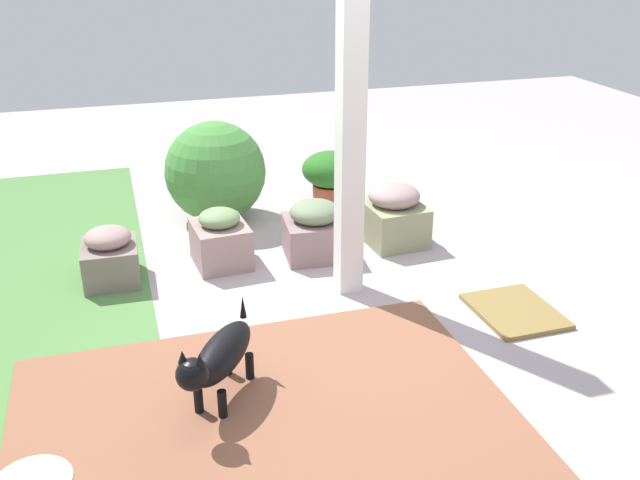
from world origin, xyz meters
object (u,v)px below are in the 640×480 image
porch_pillar (351,113)px  stone_planter_far (110,257)px  stone_planter_mid (221,239)px  round_shrub (215,172)px  doormat (515,311)px  stone_planter_near (315,230)px  dog (219,357)px  terracotta_pot_broad (331,174)px  stone_planter_nearest (393,215)px

porch_pillar → stone_planter_far: porch_pillar is taller
stone_planter_mid → round_shrub: size_ratio=0.56×
doormat → stone_planter_far: bearing=63.5°
stone_planter_near → dog: bearing=148.6°
porch_pillar → stone_planter_near: size_ratio=5.01×
porch_pillar → doormat: porch_pillar is taller
round_shrub → terracotta_pot_broad: round_shrub is taller
stone_planter_mid → round_shrub: round_shrub is taller
stone_planter_mid → terracotta_pot_broad: (0.94, -1.11, 0.07)m
stone_planter_far → dog: size_ratio=0.69×
stone_planter_far → terracotta_pot_broad: size_ratio=0.85×
porch_pillar → dog: porch_pillar is taller
stone_planter_near → terracotta_pot_broad: (1.00, -0.43, 0.06)m
stone_planter_near → terracotta_pot_broad: bearing=-23.6°
stone_planter_mid → dog: bearing=170.4°
terracotta_pot_broad → stone_planter_far: bearing=118.2°
stone_planter_near → dog: size_ratio=0.76×
stone_planter_far → stone_planter_near: bearing=-90.1°
stone_planter_nearest → doormat: 1.29m
stone_planter_nearest → stone_planter_far: (-0.06, 2.05, -0.04)m
stone_planter_near → stone_planter_far: bearing=89.9°
stone_planter_nearest → stone_planter_mid: (-0.01, 1.30, -0.03)m
stone_planter_near → doormat: 1.51m
round_shrub → terracotta_pot_broad: size_ratio=1.62×
stone_planter_mid → doormat: stone_planter_mid is taller
stone_planter_far → round_shrub: 1.27m
stone_planter_mid → porch_pillar: bearing=-130.0°
stone_planter_mid → terracotta_pot_broad: size_ratio=0.91×
stone_planter_far → dog: 1.62m
doormat → stone_planter_near: bearing=38.7°
stone_planter_mid → stone_planter_far: stone_planter_mid is taller
stone_planter_nearest → stone_planter_near: size_ratio=1.08×
stone_planter_mid → doormat: bearing=-127.2°
round_shrub → dog: (-2.45, 0.38, -0.13)m
stone_planter_mid → stone_planter_far: 0.75m
stone_planter_nearest → stone_planter_mid: stone_planter_nearest is taller
round_shrub → dog: size_ratio=1.31×
porch_pillar → round_shrub: 1.77m
round_shrub → stone_planter_mid: bearing=172.4°
terracotta_pot_broad → stone_planter_near: bearing=156.4°
round_shrub → stone_planter_far: bearing=136.5°
stone_planter_mid → dog: 1.62m
porch_pillar → doormat: size_ratio=4.13×
terracotta_pot_broad → doormat: bearing=-166.9°
porch_pillar → stone_planter_near: bearing=6.0°
porch_pillar → stone_planter_near: (0.56, 0.06, -0.97)m
stone_planter_nearest → terracotta_pot_broad: 0.95m
terracotta_pot_broad → stone_planter_mid: bearing=130.4°
stone_planter_near → stone_planter_mid: size_ratio=1.04×
stone_planter_nearest → stone_planter_near: 0.63m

